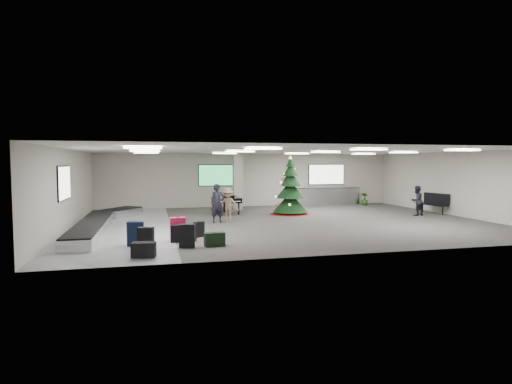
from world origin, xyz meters
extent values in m
plane|color=#383533|center=(0.00, 0.00, 0.00)|extent=(18.00, 18.00, 0.00)
cube|color=#A9A59A|center=(0.00, 7.00, 1.60)|extent=(18.00, 0.02, 3.20)
cube|color=#A9A59A|center=(0.00, -7.00, 1.60)|extent=(18.00, 0.02, 3.20)
cube|color=#A9A59A|center=(-9.00, 0.00, 1.60)|extent=(0.02, 14.00, 3.20)
cube|color=#A9A59A|center=(9.00, 0.00, 1.60)|extent=(0.02, 14.00, 3.20)
cube|color=silver|center=(0.00, 0.00, 3.20)|extent=(18.00, 14.00, 0.02)
cube|color=gray|center=(-7.00, 0.00, 0.00)|extent=(4.00, 14.00, 0.01)
cube|color=#9D978F|center=(-1.00, 5.60, 1.60)|extent=(0.50, 0.50, 3.20)
cube|color=green|center=(-2.00, 6.95, 1.90)|extent=(2.20, 0.08, 1.30)
cube|color=white|center=(5.00, 6.95, 1.90)|extent=(2.40, 0.08, 1.30)
cube|color=white|center=(-8.95, -1.00, 1.90)|extent=(0.08, 2.10, 1.30)
cube|color=white|center=(-6.00, -4.00, 3.14)|extent=(1.20, 0.60, 0.04)
cube|color=white|center=(-6.00, 0.00, 3.14)|extent=(1.20, 0.60, 0.04)
cube|color=white|center=(-6.00, 4.00, 3.14)|extent=(1.20, 0.60, 0.04)
cube|color=white|center=(-2.00, -4.00, 3.14)|extent=(1.20, 0.60, 0.04)
cube|color=white|center=(-2.00, 0.00, 3.14)|extent=(1.20, 0.60, 0.04)
cube|color=white|center=(-2.00, 4.00, 3.14)|extent=(1.20, 0.60, 0.04)
cube|color=white|center=(2.00, -4.00, 3.14)|extent=(1.20, 0.60, 0.04)
cube|color=white|center=(2.00, 0.00, 3.14)|extent=(1.20, 0.60, 0.04)
cube|color=white|center=(2.00, 4.00, 3.14)|extent=(1.20, 0.60, 0.04)
cube|color=white|center=(6.00, -4.00, 3.14)|extent=(1.20, 0.60, 0.04)
cube|color=white|center=(6.00, 0.00, 3.14)|extent=(1.20, 0.60, 0.04)
cube|color=white|center=(6.00, 4.00, 3.14)|extent=(1.20, 0.60, 0.04)
cube|color=silver|center=(-8.00, -1.00, 0.19)|extent=(1.00, 8.00, 0.38)
cube|color=black|center=(-8.00, -1.00, 0.40)|extent=(0.95, 7.90, 0.05)
cube|color=silver|center=(-7.20, 3.60, 0.19)|extent=(1.97, 2.21, 0.38)
cube|color=black|center=(-7.20, 3.60, 0.40)|extent=(1.87, 2.10, 0.05)
cube|color=silver|center=(5.00, 6.65, 0.53)|extent=(4.00, 0.60, 1.05)
cube|color=#292A2C|center=(5.00, 6.65, 1.06)|extent=(4.05, 0.65, 0.04)
cube|color=black|center=(-4.69, -4.88, 0.37)|extent=(0.51, 0.34, 0.74)
cube|color=black|center=(-4.69, -4.88, 0.75)|extent=(0.06, 0.16, 0.02)
cube|color=black|center=(-4.97, -3.93, 0.29)|extent=(0.38, 0.21, 0.58)
cube|color=black|center=(-4.97, -3.93, 0.59)|extent=(0.03, 0.12, 0.02)
cube|color=#D21B4D|center=(-4.91, -3.67, 0.40)|extent=(0.53, 0.31, 0.81)
cube|color=black|center=(-4.91, -3.67, 0.82)|extent=(0.04, 0.18, 0.02)
cube|color=black|center=(-4.13, -3.07, 0.28)|extent=(0.42, 0.36, 0.55)
cube|color=black|center=(-4.13, -3.07, 0.56)|extent=(0.09, 0.12, 0.02)
cube|color=black|center=(-6.27, -4.21, 0.39)|extent=(0.53, 0.34, 0.78)
cube|color=black|center=(-6.27, -4.21, 0.79)|extent=(0.05, 0.18, 0.02)
cube|color=black|center=(-5.94, -5.01, 0.35)|extent=(0.52, 0.36, 0.71)
cube|color=black|center=(-5.94, -5.01, 0.72)|extent=(0.07, 0.16, 0.02)
cube|color=black|center=(-3.82, -4.83, 0.22)|extent=(0.67, 0.38, 0.43)
cube|color=black|center=(-3.82, -4.83, 0.44)|extent=(0.05, 0.20, 0.02)
cube|color=black|center=(-4.51, -3.81, 0.29)|extent=(0.45, 0.36, 0.58)
cube|color=black|center=(-4.51, -3.81, 0.59)|extent=(0.08, 0.13, 0.02)
cube|color=black|center=(-5.99, -6.01, 0.21)|extent=(0.71, 0.47, 0.43)
cube|color=black|center=(-5.99, -6.01, 0.44)|extent=(0.07, 0.22, 0.02)
cone|color=maroon|center=(1.16, 2.60, 0.07)|extent=(2.13, 2.13, 0.13)
cylinder|color=#3F2819|center=(1.16, 2.60, 0.28)|extent=(0.13, 0.13, 0.56)
cone|color=black|center=(1.16, 2.60, 0.62)|extent=(1.80, 1.80, 1.01)
cone|color=black|center=(1.16, 2.60, 1.29)|extent=(1.46, 1.46, 0.90)
cone|color=black|center=(1.16, 2.60, 1.85)|extent=(1.12, 1.12, 0.79)
cone|color=black|center=(1.16, 2.60, 2.30)|extent=(0.79, 0.79, 0.67)
cone|color=black|center=(1.16, 2.60, 2.70)|extent=(0.45, 0.45, 0.51)
cone|color=#FFE566|center=(1.16, 2.60, 2.94)|extent=(0.18, 0.18, 0.20)
cube|color=black|center=(-1.99, 3.64, 0.72)|extent=(1.39, 1.56, 0.25)
cube|color=black|center=(-1.98, 2.80, 0.65)|extent=(1.28, 0.29, 0.09)
cube|color=white|center=(-1.98, 2.78, 0.70)|extent=(1.15, 0.14, 0.02)
cube|color=black|center=(-1.98, 3.02, 0.90)|extent=(0.62, 0.04, 0.19)
cylinder|color=black|center=(-2.51, 3.01, 0.30)|extent=(0.09, 0.09, 0.60)
cylinder|color=black|center=(-1.45, 3.03, 0.30)|extent=(0.09, 0.09, 0.60)
cylinder|color=black|center=(-2.00, 4.26, 0.30)|extent=(0.09, 0.09, 0.60)
cube|color=black|center=(8.50, 1.13, 0.47)|extent=(0.85, 1.74, 0.07)
cylinder|color=black|center=(8.50, 0.46, 0.22)|extent=(0.07, 0.07, 0.45)
cylinder|color=black|center=(8.50, 1.79, 0.22)|extent=(0.07, 0.07, 0.45)
cube|color=black|center=(8.76, 1.13, 0.78)|extent=(0.36, 1.65, 0.56)
imported|color=black|center=(-2.94, 0.35, 0.86)|extent=(0.68, 0.49, 1.73)
imported|color=#846D52|center=(-2.42, 0.66, 0.76)|extent=(1.11, 0.88, 1.51)
imported|color=black|center=(7.13, 0.51, 0.75)|extent=(0.86, 0.74, 1.50)
imported|color=#174014|center=(2.14, 5.58, 0.43)|extent=(0.60, 0.61, 0.86)
imported|color=#174014|center=(7.16, 5.94, 0.39)|extent=(0.61, 0.61, 0.77)
camera|label=1|loc=(-5.71, -18.30, 2.68)|focal=30.00mm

